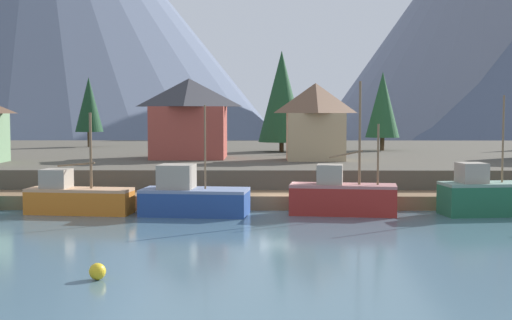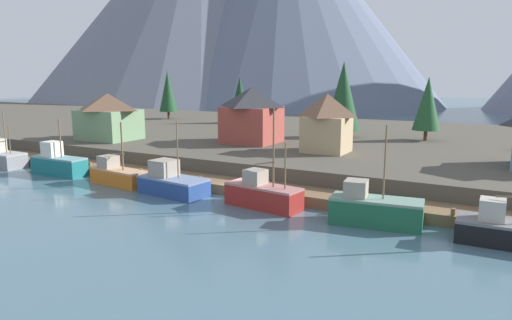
# 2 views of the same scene
# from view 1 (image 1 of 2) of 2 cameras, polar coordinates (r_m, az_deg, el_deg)

# --- Properties ---
(ground_plane) EXTENTS (400.00, 400.00, 1.00)m
(ground_plane) POSITION_cam_1_polar(r_m,az_deg,el_deg) (69.79, 1.42, -2.21)
(ground_plane) COLOR #476675
(dock) EXTENTS (80.00, 4.00, 1.60)m
(dock) POSITION_cam_1_polar(r_m,az_deg,el_deg) (51.78, 1.71, -3.23)
(dock) COLOR brown
(dock) RESTS_ON ground_plane
(shoreline_bank) EXTENTS (400.00, 56.00, 2.50)m
(shoreline_bank) POSITION_cam_1_polar(r_m,az_deg,el_deg) (81.59, 1.30, -0.09)
(shoreline_bank) COLOR #4C473D
(shoreline_bank) RESTS_ON ground_plane
(mountain_east_peak) EXTENTS (94.77, 94.77, 67.53)m
(mountain_east_peak) POSITION_cam_1_polar(r_m,az_deg,el_deg) (201.62, 18.68, 11.35)
(mountain_east_peak) COLOR slate
(mountain_east_peak) RESTS_ON ground_plane
(fishing_boat_orange) EXTENTS (7.32, 3.09, 6.87)m
(fishing_boat_orange) POSITION_cam_1_polar(r_m,az_deg,el_deg) (49.76, -14.23, -2.96)
(fishing_boat_orange) COLOR #CC6B1E
(fishing_boat_orange) RESTS_ON ground_plane
(fishing_boat_blue) EXTENTS (7.41, 3.94, 7.38)m
(fishing_boat_blue) POSITION_cam_1_polar(r_m,az_deg,el_deg) (47.86, -5.19, -3.01)
(fishing_boat_blue) COLOR navy
(fishing_boat_blue) RESTS_ON ground_plane
(fishing_boat_red) EXTENTS (7.37, 3.39, 8.96)m
(fishing_boat_red) POSITION_cam_1_polar(r_m,az_deg,el_deg) (48.20, 6.92, -2.93)
(fishing_boat_red) COLOR maroon
(fishing_boat_red) RESTS_ON ground_plane
(fishing_boat_green) EXTENTS (7.38, 3.54, 8.04)m
(fishing_boat_green) POSITION_cam_1_polar(r_m,az_deg,el_deg) (50.21, 18.49, -2.77)
(fishing_boat_green) COLOR #1E5B3D
(fishing_boat_green) RESTS_ON ground_plane
(house_red) EXTENTS (7.24, 6.75, 7.59)m
(house_red) POSITION_cam_1_polar(r_m,az_deg,el_deg) (67.84, -5.40, 3.42)
(house_red) COLOR #9E4238
(house_red) RESTS_ON shoreline_bank
(house_tan) EXTENTS (5.44, 4.78, 7.05)m
(house_tan) POSITION_cam_1_polar(r_m,az_deg,el_deg) (65.08, 4.80, 3.17)
(house_tan) COLOR tan
(house_tan) RESTS_ON shoreline_bank
(conifer_near_left) EXTENTS (3.86, 3.86, 9.00)m
(conifer_near_left) POSITION_cam_1_polar(r_m,az_deg,el_deg) (82.26, 10.15, 4.41)
(conifer_near_left) COLOR #4C3823
(conifer_near_left) RESTS_ON shoreline_bank
(conifer_mid_left) EXTENTS (5.18, 5.18, 11.20)m
(conifer_mid_left) POSITION_cam_1_polar(r_m,az_deg,el_deg) (78.87, 2.08, 5.14)
(conifer_mid_left) COLOR #4C3823
(conifer_mid_left) RESTS_ON shoreline_bank
(conifer_mid_right) EXTENTS (3.51, 3.51, 8.79)m
(conifer_mid_right) POSITION_cam_1_polar(r_m,az_deg,el_deg) (91.84, -13.29, 4.36)
(conifer_mid_right) COLOR #4C3823
(conifer_mid_right) RESTS_ON shoreline_bank
(channel_buoy) EXTENTS (0.70, 0.70, 0.70)m
(channel_buoy) POSITION_cam_1_polar(r_m,az_deg,el_deg) (30.29, -12.64, -8.74)
(channel_buoy) COLOR gold
(channel_buoy) RESTS_ON ground_plane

